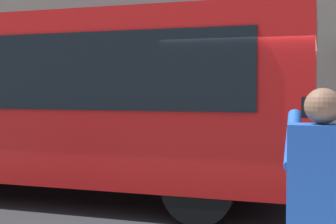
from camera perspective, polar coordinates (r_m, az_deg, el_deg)
The scene contains 3 objects.
ground_plane at distance 7.50m, azimuth 11.37°, elevation -11.55°, with size 60.00×60.00×0.00m, color #232326.
red_bus at distance 8.64m, azimuth -14.28°, elevation 1.58°, with size 9.05×2.54×3.08m.
pedestrian_photographer at distance 3.10m, azimuth 17.98°, elevation -10.47°, with size 0.53×0.52×1.70m.
Camera 1 is at (-0.80, 7.23, 1.84)m, focal length 50.84 mm.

